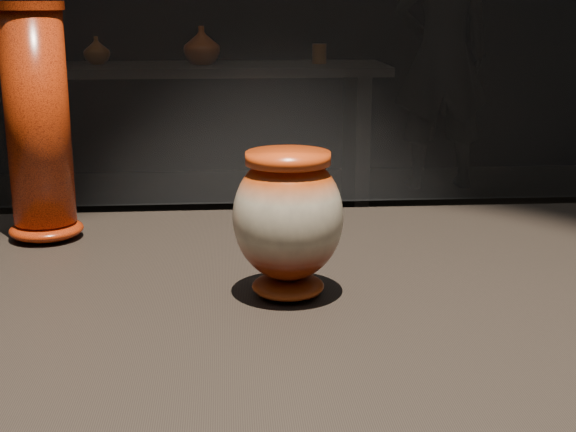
# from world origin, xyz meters

# --- Properties ---
(main_vase) EXTENTS (0.17, 0.17, 0.18)m
(main_vase) POSITION_xyz_m (-0.07, -0.01, 1.00)
(main_vase) COLOR #661C09
(main_vase) RESTS_ON display_plinth
(tall_vase) EXTENTS (0.12, 0.12, 0.34)m
(tall_vase) POSITION_xyz_m (-0.41, 0.25, 1.07)
(tall_vase) COLOR red
(tall_vase) RESTS_ON display_plinth
(back_shelf) EXTENTS (2.00, 0.60, 0.90)m
(back_shelf) POSITION_xyz_m (-0.24, 3.58, 0.64)
(back_shelf) COLOR black
(back_shelf) RESTS_ON ground
(back_vase_left) EXTENTS (0.20, 0.20, 0.15)m
(back_vase_left) POSITION_xyz_m (-0.84, 3.64, 0.98)
(back_vase_left) COLOR brown
(back_vase_left) RESTS_ON back_shelf
(back_vase_mid) EXTENTS (0.25, 0.25, 0.21)m
(back_vase_mid) POSITION_xyz_m (-0.26, 3.56, 1.00)
(back_vase_mid) COLOR #661C09
(back_vase_mid) RESTS_ON back_shelf
(back_vase_right) EXTENTS (0.08, 0.08, 0.11)m
(back_vase_right) POSITION_xyz_m (0.39, 3.59, 0.95)
(back_vase_right) COLOR brown
(back_vase_right) RESTS_ON back_shelf
(visitor) EXTENTS (0.66, 0.44, 1.79)m
(visitor) POSITION_xyz_m (1.30, 4.38, 0.90)
(visitor) COLOR black
(visitor) RESTS_ON ground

